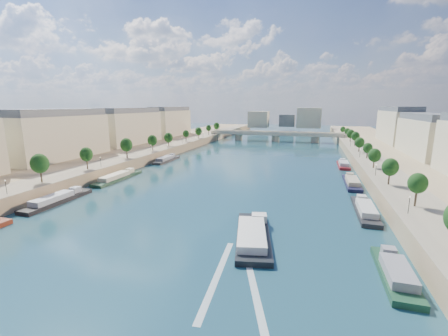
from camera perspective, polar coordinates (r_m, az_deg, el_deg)
The scene contains 16 objects.
ground at distance 137.55m, azimuth 3.50°, elevation -0.71°, with size 700.00×700.00×0.00m, color #0D3039.
quay_left at distance 168.19m, azimuth -21.14°, elevation 1.69°, with size 44.00×520.00×5.00m, color #9E8460.
quay_right at distance 140.12m, azimuth 33.56°, elevation -1.42°, with size 44.00×520.00×5.00m, color #9E8460.
pave_left at distance 159.11m, azimuth -16.91°, elevation 2.37°, with size 14.00×520.00×0.10m, color gray.
pave_right at distance 135.89m, azimuth 27.64°, elevation -0.04°, with size 14.00×520.00×0.10m, color gray.
trees_left at distance 158.93m, azimuth -16.03°, elevation 4.39°, with size 4.80×268.80×8.26m.
trees_right at distance 144.35m, azimuth 26.34°, elevation 2.90°, with size 4.80×268.80×8.26m.
lamps_left at distance 148.01m, azimuth -17.63°, elevation 2.72°, with size 0.36×200.36×4.28m.
lamps_right at distance 139.46m, azimuth 25.57°, elevation 1.57°, with size 0.36×200.36×4.28m.
buildings_left at distance 183.91m, azimuth -22.43°, elevation 6.79°, with size 16.00×226.00×23.20m.
skyline at distance 351.72m, azimuth 12.29°, elevation 9.13°, with size 79.00×42.00×22.00m.
bridge at distance 257.53m, azimuth 9.80°, elevation 6.18°, with size 112.00×12.00×8.15m.
tour_barge at distance 70.20m, azimuth 5.53°, elevation -12.59°, with size 12.46×26.71×3.64m.
wake at distance 56.27m, azimuth 2.03°, elevation -20.26°, with size 12.84×26.01×0.04m.
moored_barges_left at distance 109.16m, azimuth -28.33°, elevation -5.05°, with size 5.00×160.45×3.60m.
moored_barges_right at distance 92.90m, azimuth 25.41°, elevation -7.57°, with size 5.00×158.50×3.60m.
Camera 1 is at (30.05, -30.84, 29.96)m, focal length 24.00 mm.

